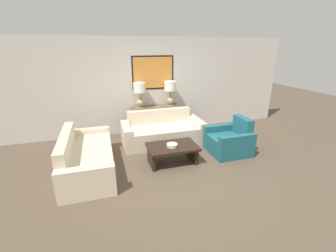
# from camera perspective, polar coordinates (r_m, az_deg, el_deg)

# --- Properties ---
(ground_plane) EXTENTS (20.00, 20.00, 0.00)m
(ground_plane) POSITION_cam_1_polar(r_m,az_deg,el_deg) (4.81, 3.09, -10.32)
(ground_plane) COLOR brown
(back_wall) EXTENTS (8.23, 0.12, 2.65)m
(back_wall) POSITION_cam_1_polar(r_m,az_deg,el_deg) (6.54, -3.85, 10.19)
(back_wall) COLOR beige
(back_wall) RESTS_ON ground_plane
(console_table) EXTENTS (1.35, 0.38, 0.78)m
(console_table) POSITION_cam_1_polar(r_m,az_deg,el_deg) (6.51, -3.13, 1.64)
(console_table) COLOR brown
(console_table) RESTS_ON ground_plane
(table_lamp_left) EXTENTS (0.33, 0.33, 0.69)m
(table_lamp_left) POSITION_cam_1_polar(r_m,az_deg,el_deg) (6.21, -7.20, 8.55)
(table_lamp_left) COLOR tan
(table_lamp_left) RESTS_ON console_table
(table_lamp_right) EXTENTS (0.33, 0.33, 0.69)m
(table_lamp_right) POSITION_cam_1_polar(r_m,az_deg,el_deg) (6.41, 0.54, 9.04)
(table_lamp_right) COLOR tan
(table_lamp_right) RESTS_ON console_table
(couch_by_back_wall) EXTENTS (2.06, 0.94, 0.80)m
(couch_by_back_wall) POSITION_cam_1_polar(r_m,az_deg,el_deg) (5.88, -1.40, -1.54)
(couch_by_back_wall) COLOR beige
(couch_by_back_wall) RESTS_ON ground_plane
(couch_by_side) EXTENTS (0.94, 2.06, 0.80)m
(couch_by_side) POSITION_cam_1_polar(r_m,az_deg,el_deg) (4.85, -20.03, -7.65)
(couch_by_side) COLOR beige
(couch_by_side) RESTS_ON ground_plane
(coffee_table) EXTENTS (1.06, 0.68, 0.40)m
(coffee_table) POSITION_cam_1_polar(r_m,az_deg,el_deg) (4.84, 1.12, -6.19)
(coffee_table) COLOR black
(coffee_table) RESTS_ON ground_plane
(decorative_bowl) EXTENTS (0.23, 0.23, 0.06)m
(decorative_bowl) POSITION_cam_1_polar(r_m,az_deg,el_deg) (4.74, 1.05, -4.89)
(decorative_bowl) COLOR beige
(decorative_bowl) RESTS_ON coffee_table
(armchair_near_back_wall) EXTENTS (0.88, 0.87, 0.84)m
(armchair_near_back_wall) POSITION_cam_1_polar(r_m,az_deg,el_deg) (5.51, 15.40, -3.72)
(armchair_near_back_wall) COLOR #1E5B66
(armchair_near_back_wall) RESTS_ON ground_plane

